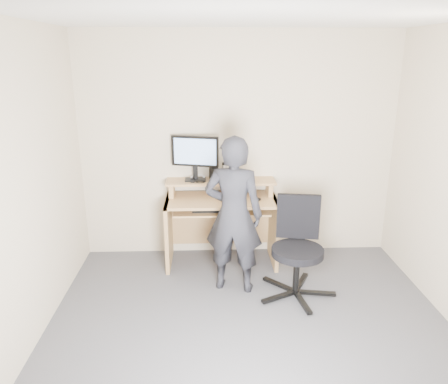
{
  "coord_description": "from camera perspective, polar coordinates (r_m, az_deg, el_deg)",
  "views": [
    {
      "loc": [
        -0.35,
        -3.01,
        2.25
      ],
      "look_at": [
        -0.19,
        1.05,
        0.95
      ],
      "focal_mm": 35.0,
      "sensor_mm": 36.0,
      "label": 1
    }
  ],
  "objects": [
    {
      "name": "keyboard",
      "position": [
        4.65,
        -1.28,
        -2.18
      ],
      "size": [
        0.46,
        0.19,
        0.03
      ],
      "primitive_type": "cube",
      "rotation": [
        0.0,
        0.0,
        -0.01
      ],
      "color": "black",
      "rests_on": "desk"
    },
    {
      "name": "ground",
      "position": [
        3.78,
        3.68,
        -18.87
      ],
      "size": [
        3.5,
        3.5,
        0.0
      ],
      "primitive_type": "plane",
      "color": "#59585E",
      "rests_on": "ground"
    },
    {
      "name": "smartphone",
      "position": [
        4.81,
        1.72,
        1.6
      ],
      "size": [
        0.1,
        0.14,
        0.01
      ],
      "primitive_type": "cube",
      "rotation": [
        0.0,
        0.0,
        -0.25
      ],
      "color": "black",
      "rests_on": "desk"
    },
    {
      "name": "travel_mug",
      "position": [
        4.79,
        0.24,
        2.59
      ],
      "size": [
        0.1,
        0.1,
        0.18
      ],
      "primitive_type": "cylinder",
      "rotation": [
        0.0,
        0.0,
        0.34
      ],
      "color": "silver",
      "rests_on": "desk"
    },
    {
      "name": "external_drive",
      "position": [
        4.81,
        -1.36,
        2.79
      ],
      "size": [
        0.1,
        0.14,
        0.2
      ],
      "primitive_type": "cube",
      "rotation": [
        0.0,
        0.0,
        0.24
      ],
      "color": "black",
      "rests_on": "desk"
    },
    {
      "name": "mouse",
      "position": [
        4.64,
        4.27,
        -0.95
      ],
      "size": [
        0.1,
        0.07,
        0.04
      ],
      "primitive_type": "ellipsoid",
      "rotation": [
        0.0,
        0.0,
        0.11
      ],
      "color": "black",
      "rests_on": "desk"
    },
    {
      "name": "back_wall",
      "position": [
        4.88,
        1.87,
        5.89
      ],
      "size": [
        3.5,
        0.02,
        2.5
      ],
      "primitive_type": "cube",
      "color": "beige",
      "rests_on": "ground"
    },
    {
      "name": "headphones",
      "position": [
        4.89,
        -3.45,
        1.87
      ],
      "size": [
        0.18,
        0.18,
        0.06
      ],
      "primitive_type": "torus",
      "rotation": [
        0.26,
        0.0,
        0.14
      ],
      "color": "silver",
      "rests_on": "desk"
    },
    {
      "name": "office_chair",
      "position": [
        4.25,
        9.58,
        -6.7
      ],
      "size": [
        0.74,
        0.74,
        0.94
      ],
      "rotation": [
        0.0,
        0.0,
        -0.16
      ],
      "color": "black",
      "rests_on": "ground"
    },
    {
      "name": "ceiling",
      "position": [
        3.05,
        4.68,
        22.37
      ],
      "size": [
        3.5,
        3.5,
        0.02
      ],
      "primitive_type": "cube",
      "color": "white",
      "rests_on": "back_wall"
    },
    {
      "name": "charger",
      "position": [
        4.74,
        -4.11,
        1.46
      ],
      "size": [
        0.05,
        0.05,
        0.03
      ],
      "primitive_type": "cube",
      "rotation": [
        0.0,
        0.0,
        -0.13
      ],
      "color": "black",
      "rests_on": "desk"
    },
    {
      "name": "desk",
      "position": [
        4.85,
        -0.38,
        -2.81
      ],
      "size": [
        1.2,
        0.6,
        0.91
      ],
      "color": "tan",
      "rests_on": "ground"
    },
    {
      "name": "person",
      "position": [
        4.17,
        1.25,
        -3.06
      ],
      "size": [
        0.64,
        0.49,
        1.54
      ],
      "primitive_type": "imported",
      "rotation": [
        0.0,
        0.0,
        2.9
      ],
      "color": "black",
      "rests_on": "ground"
    },
    {
      "name": "monitor",
      "position": [
        4.74,
        -3.81,
        4.96
      ],
      "size": [
        0.51,
        0.17,
        0.49
      ],
      "rotation": [
        0.0,
        0.0,
        -0.25
      ],
      "color": "black",
      "rests_on": "desk"
    }
  ]
}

